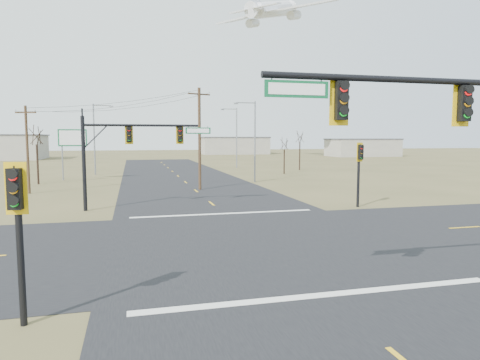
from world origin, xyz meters
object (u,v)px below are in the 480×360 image
mast_arm_near (472,128)px  pedestal_signal_ne (360,160)px  utility_pole_near (200,137)px  highway_sign (73,144)px  streetlight_b (235,134)px  streetlight_c (96,135)px  bare_tree_d (300,137)px  bare_tree_c (284,143)px  mast_arm_far (132,142)px  pedestal_signal_sw (17,207)px  bare_tree_a (36,135)px  streetlight_a (253,137)px  utility_pole_far (27,148)px

mast_arm_near → pedestal_signal_ne: bearing=74.5°
utility_pole_near → highway_sign: bearing=134.9°
streetlight_b → streetlight_c: bearing=177.5°
streetlight_c → bare_tree_d: streetlight_c is taller
streetlight_b → bare_tree_c: streetlight_b is taller
mast_arm_far → pedestal_signal_sw: bearing=-111.3°
bare_tree_a → bare_tree_c: bare_tree_a is taller
mast_arm_near → bare_tree_d: bearing=77.2°
pedestal_signal_ne → bare_tree_c: size_ratio=0.87×
pedestal_signal_sw → bare_tree_c: size_ratio=0.81×
mast_arm_near → streetlight_a: size_ratio=1.15×
pedestal_signal_ne → bare_tree_c: bearing=64.0°
bare_tree_a → bare_tree_c: size_ratio=1.25×
pedestal_signal_ne → utility_pole_far: size_ratio=0.60×
mast_arm_near → bare_tree_c: bearing=80.7°
mast_arm_near → bare_tree_c: size_ratio=1.94×
pedestal_signal_sw → bare_tree_a: (-6.94, 37.80, 2.11)m
highway_sign → streetlight_b: size_ratio=0.60×
utility_pole_near → bare_tree_d: bearing=48.6°
utility_pole_far → streetlight_b: bearing=47.1°
utility_pole_far → highway_sign: bearing=79.4°
highway_sign → streetlight_a: streetlight_a is taller
highway_sign → bare_tree_d: 33.08m
mast_arm_far → mast_arm_near: bearing=-75.8°
pedestal_signal_ne → bare_tree_c: (4.67, 28.31, 0.86)m
pedestal_signal_sw → bare_tree_d: bearing=68.8°
streetlight_b → bare_tree_a: bearing=-168.1°
utility_pole_near → streetlight_c: (-10.91, 19.98, 0.31)m
pedestal_signal_sw → utility_pole_far: utility_pole_far is taller
mast_arm_far → bare_tree_c: 32.32m
highway_sign → bare_tree_d: (31.95, 8.52, 0.93)m
utility_pole_near → bare_tree_a: 18.53m
streetlight_a → streetlight_c: (-17.85, 14.27, 0.25)m
mast_arm_far → bare_tree_d: (25.26, 31.47, 0.50)m
streetlight_a → bare_tree_c: 11.88m
mast_arm_near → pedestal_signal_sw: bearing=179.2°
mast_arm_far → utility_pole_far: size_ratio=1.13×
mast_arm_far → bare_tree_c: mast_arm_far is taller
highway_sign → utility_pole_near: bearing=-48.1°
highway_sign → streetlight_b: bearing=30.4°
mast_arm_far → streetlight_b: 41.81m
highway_sign → streetlight_c: 7.34m
streetlight_a → bare_tree_d: (12.04, 15.82, 0.10)m
highway_sign → bare_tree_a: bearing=-132.0°
bare_tree_d → streetlight_c: bearing=-177.0°
utility_pole_near → streetlight_a: 8.99m
utility_pole_far → mast_arm_far: bearing=-50.3°
mast_arm_near → bare_tree_a: (-19.74, 38.85, 0.07)m
pedestal_signal_sw → mast_arm_far: bearing=89.4°
mast_arm_far → streetlight_b: streetlight_b is taller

